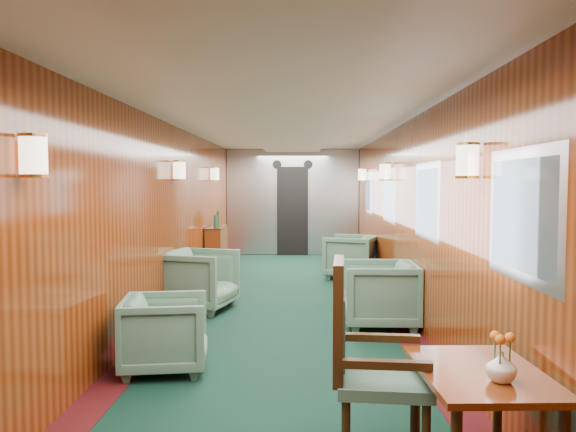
% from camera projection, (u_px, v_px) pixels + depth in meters
% --- Properties ---
extents(room, '(12.00, 12.10, 2.40)m').
position_uv_depth(room, '(285.00, 183.00, 6.80)').
color(room, black).
rests_on(room, ground).
extents(bulkhead, '(2.98, 0.17, 2.39)m').
position_uv_depth(bulkhead, '(293.00, 203.00, 12.73)').
color(bulkhead, '#A6A9AD').
rests_on(bulkhead, ground).
extents(windows_right, '(0.02, 8.60, 0.80)m').
position_uv_depth(windows_right, '(404.00, 198.00, 7.03)').
color(windows_right, '#A8ABAF').
rests_on(windows_right, ground).
extents(wall_sconces, '(2.97, 7.97, 0.25)m').
position_uv_depth(wall_sconces, '(286.00, 171.00, 7.36)').
color(wall_sconces, '#FFEBC6').
rests_on(wall_sconces, ground).
extents(dining_table, '(0.66, 0.91, 0.66)m').
position_uv_depth(dining_table, '(480.00, 390.00, 2.93)').
color(dining_table, maroon).
rests_on(dining_table, ground).
extents(side_chair, '(0.58, 0.60, 1.20)m').
position_uv_depth(side_chair, '(363.00, 356.00, 3.20)').
color(side_chair, '#1F4839').
rests_on(side_chair, ground).
extents(credenza, '(0.30, 0.95, 1.13)m').
position_uv_depth(credenza, '(217.00, 249.00, 10.18)').
color(credenza, maroon).
rests_on(credenza, ground).
extents(flower_vase, '(0.19, 0.19, 0.15)m').
position_uv_depth(flower_vase, '(501.00, 366.00, 2.75)').
color(flower_vase, silver).
rests_on(flower_vase, dining_table).
extents(armchair_left_near, '(0.82, 0.80, 0.66)m').
position_uv_depth(armchair_left_near, '(165.00, 333.00, 4.88)').
color(armchair_left_near, '#1F4839').
rests_on(armchair_left_near, ground).
extents(armchair_left_far, '(1.04, 1.02, 0.78)m').
position_uv_depth(armchair_left_far, '(199.00, 280.00, 7.22)').
color(armchair_left_far, '#1F4839').
rests_on(armchair_left_far, ground).
extents(armchair_right_near, '(0.84, 0.81, 0.76)m').
position_uv_depth(armchair_right_near, '(379.00, 294.00, 6.35)').
color(armchair_right_near, '#1F4839').
rests_on(armchair_right_near, ground).
extents(armchair_right_far, '(1.04, 1.03, 0.75)m').
position_uv_depth(armchair_right_far, '(350.00, 256.00, 9.63)').
color(armchair_right_far, '#1F4839').
rests_on(armchair_right_far, ground).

